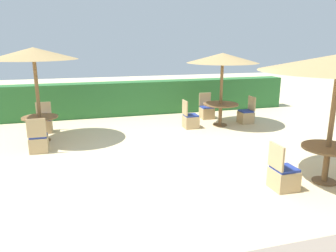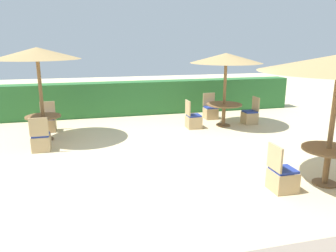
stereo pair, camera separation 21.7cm
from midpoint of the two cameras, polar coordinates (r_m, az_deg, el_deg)
The scene contains 13 objects.
ground_plane at distance 7.30m, azimuth 0.44°, elevation -8.01°, with size 40.00×40.00×0.00m, color beige.
hedge_row at distance 12.88m, azimuth -7.22°, elevation 4.82°, with size 13.00×0.70×1.28m, color #2D6B33.
parasol_back_left at distance 9.82m, azimuth -23.00°, elevation 11.48°, with size 2.36×2.36×2.64m.
round_table_back_left at distance 10.07m, azimuth -21.93°, elevation 0.60°, with size 0.99×0.99×0.72m.
patio_chair_back_left_south at distance 9.16m, azimuth -22.22°, elevation -2.63°, with size 0.46×0.46×0.93m.
patio_chair_back_left_north at distance 11.07m, azimuth -21.26°, elevation 0.32°, with size 0.46×0.46×0.93m.
parasol_back_right at distance 11.01m, azimuth 8.92°, elevation 11.56°, with size 2.36×2.36×2.43m.
round_table_back_right at distance 11.21m, azimuth 8.59°, elevation 3.18°, with size 1.19×1.19×0.75m.
patio_chair_back_right_east at distance 11.79m, azimuth 12.94°, elevation 1.78°, with size 0.46×0.46×0.93m.
patio_chair_back_right_north at distance 12.26m, azimuth 6.23°, elevation 2.56°, with size 0.46×0.46×0.93m.
patio_chair_back_right_west at distance 10.85m, azimuth 3.32°, elevation 1.03°, with size 0.46×0.46×0.93m.
round_table_front_right at distance 7.29m, azimuth 25.24°, elevation -4.56°, with size 1.03×1.03×0.76m.
patio_chair_front_right_west at distance 6.76m, azimuth 18.53°, elevation -8.32°, with size 0.46×0.46×0.93m.
Camera 1 is at (-2.01, -6.44, 2.81)m, focal length 35.00 mm.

